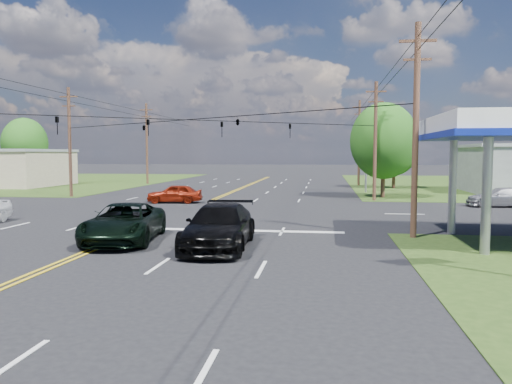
# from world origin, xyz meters

# --- Properties ---
(ground) EXTENTS (280.00, 280.00, 0.00)m
(ground) POSITION_xyz_m (0.00, 12.00, 0.00)
(ground) COLOR black
(ground) RESTS_ON ground
(grass_nw) EXTENTS (46.00, 48.00, 0.03)m
(grass_nw) POSITION_xyz_m (-35.00, 44.00, 0.00)
(grass_nw) COLOR #243C13
(grass_nw) RESTS_ON ground
(stop_bar) EXTENTS (10.00, 0.50, 0.02)m
(stop_bar) POSITION_xyz_m (5.00, 4.00, 0.00)
(stop_bar) COLOR silver
(stop_bar) RESTS_ON ground
(pole_se) EXTENTS (1.60, 0.28, 9.50)m
(pole_se) POSITION_xyz_m (13.00, 3.00, 4.92)
(pole_se) COLOR #462B1D
(pole_se) RESTS_ON ground
(pole_nw) EXTENTS (1.60, 0.28, 9.50)m
(pole_nw) POSITION_xyz_m (-13.00, 21.00, 4.92)
(pole_nw) COLOR #462B1D
(pole_nw) RESTS_ON ground
(pole_ne) EXTENTS (1.60, 0.28, 9.50)m
(pole_ne) POSITION_xyz_m (13.00, 21.00, 4.92)
(pole_ne) COLOR #462B1D
(pole_ne) RESTS_ON ground
(pole_left_far) EXTENTS (1.60, 0.28, 10.00)m
(pole_left_far) POSITION_xyz_m (-13.00, 40.00, 5.17)
(pole_left_far) COLOR #462B1D
(pole_left_far) RESTS_ON ground
(pole_right_far) EXTENTS (1.60, 0.28, 10.00)m
(pole_right_far) POSITION_xyz_m (13.00, 40.00, 5.17)
(pole_right_far) COLOR #462B1D
(pole_right_far) RESTS_ON ground
(span_wire_signals) EXTENTS (26.00, 18.00, 1.13)m
(span_wire_signals) POSITION_xyz_m (0.00, 12.00, 6.00)
(span_wire_signals) COLOR black
(span_wire_signals) RESTS_ON ground
(power_lines) EXTENTS (26.04, 100.00, 0.64)m
(power_lines) POSITION_xyz_m (0.00, 10.00, 8.60)
(power_lines) COLOR black
(power_lines) RESTS_ON ground
(tree_right_a) EXTENTS (5.70, 5.70, 8.18)m
(tree_right_a) POSITION_xyz_m (14.00, 24.00, 4.87)
(tree_right_a) COLOR #462B1D
(tree_right_a) RESTS_ON ground
(tree_right_b) EXTENTS (4.94, 4.94, 7.09)m
(tree_right_b) POSITION_xyz_m (16.50, 36.00, 4.22)
(tree_right_b) COLOR #462B1D
(tree_right_b) RESTS_ON ground
(tree_far_l) EXTENTS (6.08, 6.08, 8.72)m
(tree_far_l) POSITION_xyz_m (-32.00, 44.00, 5.19)
(tree_far_l) COLOR #462B1D
(tree_far_l) RESTS_ON ground
(pickup_dkgreen) EXTENTS (3.51, 6.22, 1.64)m
(pickup_dkgreen) POSITION_xyz_m (0.50, 0.35, 0.82)
(pickup_dkgreen) COLOR black
(pickup_dkgreen) RESTS_ON ground
(suv_black) EXTENTS (2.62, 6.07, 1.74)m
(suv_black) POSITION_xyz_m (4.86, -0.51, 0.87)
(suv_black) COLOR black
(suv_black) RESTS_ON ground
(sedan_red) EXTENTS (4.38, 2.17, 1.44)m
(sedan_red) POSITION_xyz_m (-2.41, 17.06, 0.72)
(sedan_red) COLOR maroon
(sedan_red) RESTS_ON ground
(sedan_far) EXTENTS (4.82, 2.14, 1.37)m
(sedan_far) POSITION_xyz_m (21.51, 17.50, 0.69)
(sedan_far) COLOR #AAA9AE
(sedan_far) RESTS_ON ground
(polesign_ne) EXTENTS (1.99, 0.38, 7.19)m
(polesign_ne) POSITION_xyz_m (13.00, 29.49, 5.48)
(polesign_ne) COLOR #A5A5AA
(polesign_ne) RESTS_ON ground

